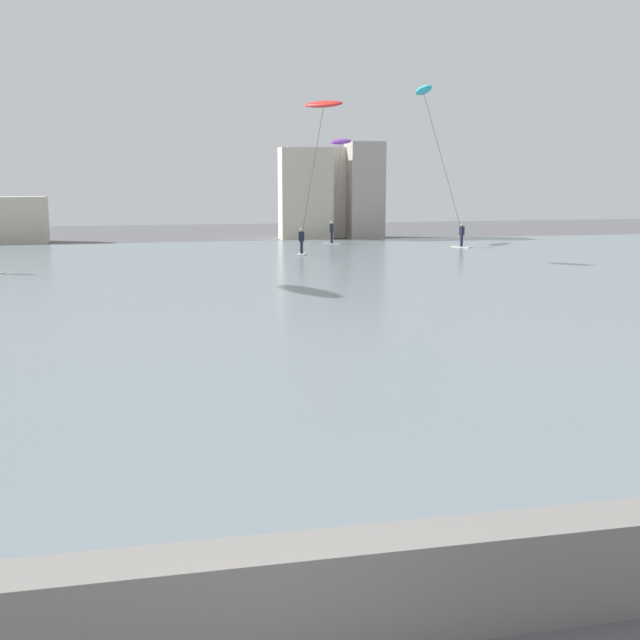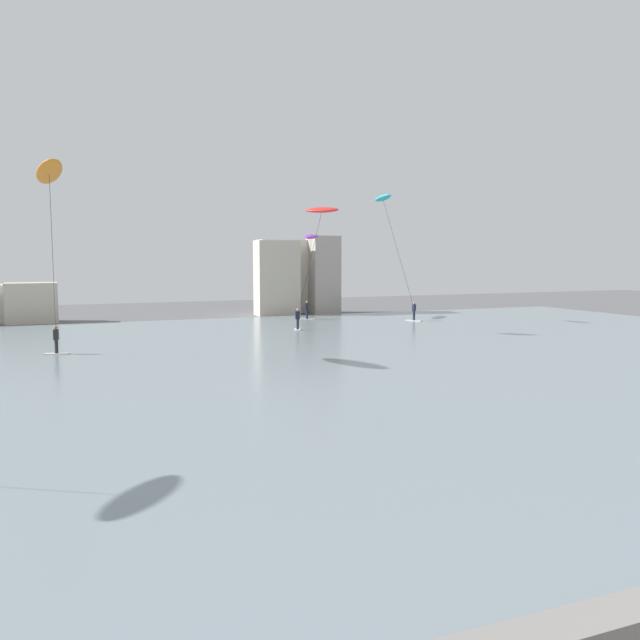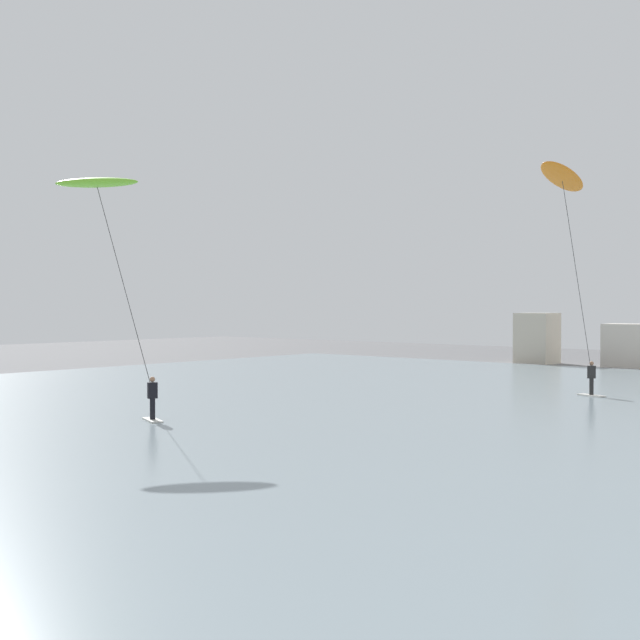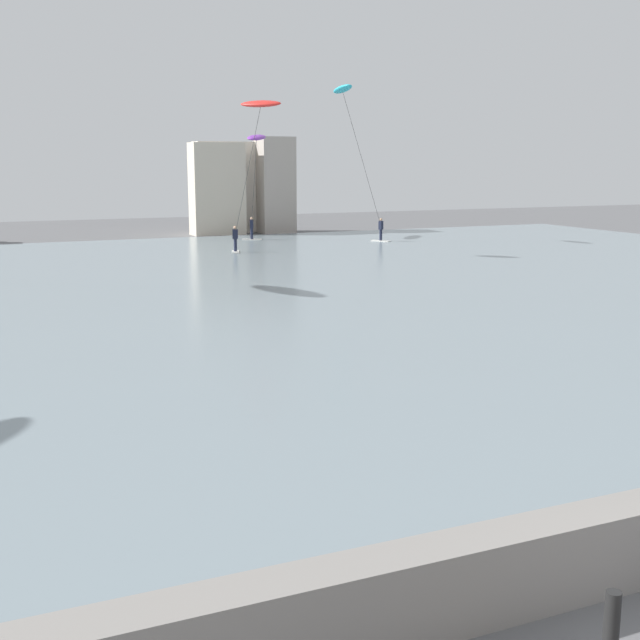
# 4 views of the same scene
# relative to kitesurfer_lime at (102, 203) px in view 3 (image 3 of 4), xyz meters

# --- Properties ---
(kitesurfer_lime) EXTENTS (4.95, 3.19, 9.38)m
(kitesurfer_lime) POSITION_rel_kitesurfer_lime_xyz_m (0.00, 0.00, 0.00)
(kitesurfer_lime) COLOR silver
(kitesurfer_lime) RESTS_ON water_bay
(kitesurfer_orange) EXTENTS (1.59, 5.56, 10.67)m
(kitesurfer_orange) POSITION_rel_kitesurfer_lime_xyz_m (11.44, 16.39, 1.14)
(kitesurfer_orange) COLOR silver
(kitesurfer_orange) RESTS_ON water_bay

